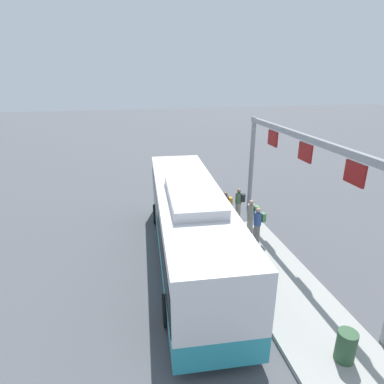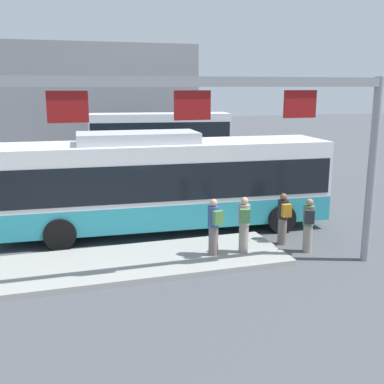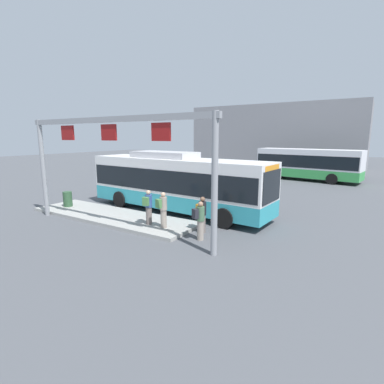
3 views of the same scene
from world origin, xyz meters
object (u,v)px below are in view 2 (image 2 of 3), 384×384
(person_boarding, at_px, (283,218))
(person_waiting_far, at_px, (244,223))
(person_waiting_near, at_px, (309,224))
(bus_background_left, at_px, (160,132))
(person_waiting_mid, at_px, (214,226))
(bus_main, at_px, (163,180))

(person_boarding, height_order, person_waiting_far, person_waiting_far)
(person_waiting_near, bearing_deg, bus_background_left, 26.24)
(person_waiting_mid, distance_m, person_waiting_far, 0.91)
(person_boarding, distance_m, person_waiting_near, 0.95)
(bus_main, bearing_deg, bus_background_left, 80.60)
(person_waiting_near, xyz_separation_m, person_waiting_mid, (-2.96, 0.18, 0.16))
(person_boarding, bearing_deg, bus_background_left, 2.03)
(person_waiting_mid, bearing_deg, person_waiting_far, -102.73)
(bus_background_left, xyz_separation_m, person_waiting_mid, (-3.21, -20.45, -0.73))
(person_waiting_near, bearing_deg, bus_main, 73.65)
(person_waiting_mid, xyz_separation_m, person_waiting_far, (0.91, -0.05, 0.00))
(bus_main, height_order, bus_background_left, bus_main)
(person_waiting_mid, height_order, person_waiting_far, same)
(bus_main, height_order, person_boarding, bus_main)
(person_boarding, bearing_deg, person_waiting_mid, 108.85)
(bus_background_left, distance_m, person_boarding, 19.80)
(bus_background_left, bearing_deg, person_waiting_near, 97.14)
(bus_main, relative_size, person_waiting_mid, 6.90)
(bus_main, relative_size, bus_background_left, 1.15)
(bus_background_left, relative_size, person_waiting_far, 6.01)
(bus_background_left, relative_size, person_waiting_mid, 6.01)
(person_waiting_near, bearing_deg, person_waiting_far, 113.24)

